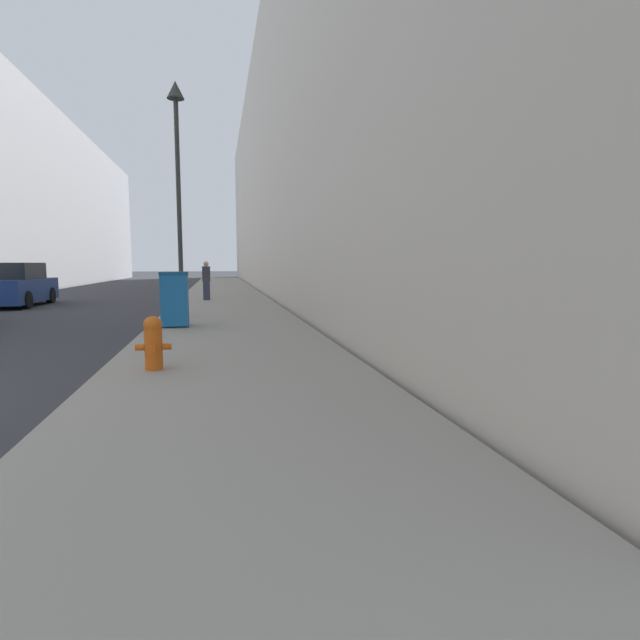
# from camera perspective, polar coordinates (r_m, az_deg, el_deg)

# --- Properties ---
(sidewalk_right) EXTENTS (3.80, 60.00, 0.13)m
(sidewalk_right) POSITION_cam_1_polar(r_m,az_deg,el_deg) (23.73, -10.91, 2.62)
(sidewalk_right) COLOR gray
(sidewalk_right) RESTS_ON ground
(building_right_stone) EXTENTS (12.00, 60.00, 14.07)m
(building_right_stone) POSITION_cam_1_polar(r_m,az_deg,el_deg) (33.17, 3.16, 15.88)
(building_right_stone) COLOR beige
(building_right_stone) RESTS_ON ground
(fire_hydrant) EXTENTS (0.48, 0.37, 0.76)m
(fire_hydrant) POSITION_cam_1_polar(r_m,az_deg,el_deg) (7.38, -18.52, -2.35)
(fire_hydrant) COLOR #D15614
(fire_hydrant) RESTS_ON sidewalk_right
(trash_bin) EXTENTS (0.63, 0.63, 1.29)m
(trash_bin) POSITION_cam_1_polar(r_m,az_deg,el_deg) (12.23, -16.27, 2.36)
(trash_bin) COLOR #19609E
(trash_bin) RESTS_ON sidewalk_right
(lamppost) EXTENTS (0.47, 0.47, 6.42)m
(lamppost) POSITION_cam_1_polar(r_m,az_deg,el_deg) (15.00, -15.97, 17.30)
(lamppost) COLOR #2D332D
(lamppost) RESTS_ON sidewalk_right
(parked_sedan_near) EXTENTS (1.98, 4.41, 1.65)m
(parked_sedan_near) POSITION_cam_1_polar(r_m,az_deg,el_deg) (22.27, -31.63, 3.31)
(parked_sedan_near) COLOR navy
(parked_sedan_near) RESTS_ON ground
(pedestrian_on_sidewalk) EXTENTS (0.32, 0.21, 1.58)m
(pedestrian_on_sidewalk) POSITION_cam_1_polar(r_m,az_deg,el_deg) (20.86, -12.86, 4.41)
(pedestrian_on_sidewalk) COLOR #2D3347
(pedestrian_on_sidewalk) RESTS_ON sidewalk_right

